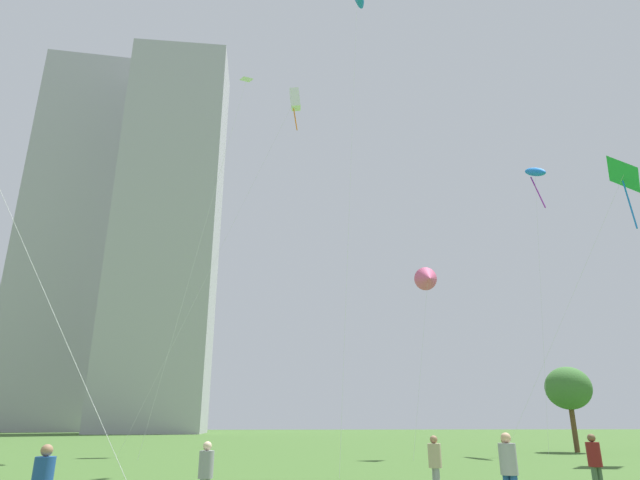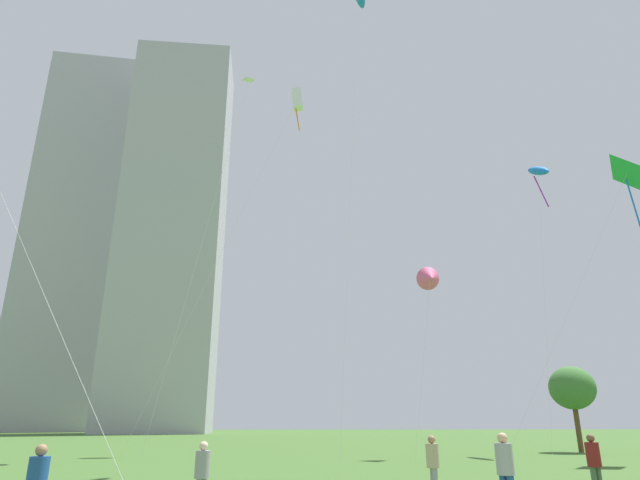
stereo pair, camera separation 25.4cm
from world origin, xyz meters
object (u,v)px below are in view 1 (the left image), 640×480
at_px(kite_flying_0, 295,100).
at_px(person_standing_1, 509,467).
at_px(kite_flying_2, 535,172).
at_px(kite_flying_7, 428,279).
at_px(person_standing_4, 435,462).
at_px(park_tree_0, 568,389).
at_px(kite_flying_6, 624,179).
at_px(distant_highrise_0, 169,227).
at_px(kite_flying_4, 245,85).
at_px(person_standing_3, 206,472).
at_px(person_standing_6, 506,457).
at_px(person_standing_2, 595,461).
at_px(distant_highrise_1, 76,232).

bearing_deg(kite_flying_0, person_standing_1, -80.12).
xyz_separation_m(kite_flying_2, kite_flying_7, (-10.71, -4.00, -10.25)).
xyz_separation_m(person_standing_4, kite_flying_7, (5.14, 17.51, 10.23)).
relative_size(kite_flying_0, park_tree_0, 5.15).
height_order(kite_flying_6, park_tree_0, kite_flying_6).
bearing_deg(person_standing_4, distant_highrise_0, -165.87).
distance_m(person_standing_1, kite_flying_4, 35.63).
bearing_deg(person_standing_3, kite_flying_6, -25.77).
bearing_deg(kite_flying_0, person_standing_3, -95.07).
bearing_deg(person_standing_1, person_standing_3, -138.78).
distance_m(person_standing_1, kite_flying_6, 29.00).
height_order(person_standing_1, kite_flying_4, kite_flying_4).
bearing_deg(person_standing_3, kite_flying_4, 34.82).
bearing_deg(person_standing_6, kite_flying_7, 62.89).
height_order(person_standing_3, kite_flying_0, kite_flying_0).
height_order(kite_flying_6, distant_highrise_0, distant_highrise_0).
bearing_deg(person_standing_2, kite_flying_0, -84.93).
height_order(person_standing_3, distant_highrise_0, distant_highrise_0).
distance_m(kite_flying_7, park_tree_0, 14.63).
xyz_separation_m(person_standing_1, person_standing_4, (-0.97, 3.01, -0.08)).
xyz_separation_m(person_standing_3, kite_flying_7, (11.48, 19.71, 10.27)).
bearing_deg(kite_flying_6, distant_highrise_0, 122.12).
bearing_deg(distant_highrise_0, person_standing_1, -74.39).
bearing_deg(person_standing_3, distant_highrise_1, 54.35).
relative_size(person_standing_1, kite_flying_6, 0.10).
bearing_deg(distant_highrise_1, park_tree_0, -55.89).
relative_size(person_standing_1, kite_flying_2, 0.08).
distance_m(park_tree_0, distant_highrise_1, 118.61).
xyz_separation_m(person_standing_1, kite_flying_6, (16.91, 17.00, 16.32)).
bearing_deg(park_tree_0, person_standing_3, -132.50).
bearing_deg(distant_highrise_1, kite_flying_6, -58.34).
relative_size(kite_flying_0, kite_flying_4, 1.10).
relative_size(person_standing_1, distant_highrise_0, 0.02).
height_order(person_standing_6, kite_flying_6, kite_flying_6).
xyz_separation_m(person_standing_4, kite_flying_2, (15.85, 21.51, 20.47)).
bearing_deg(person_standing_1, kite_flying_6, 92.72).
bearing_deg(person_standing_4, person_standing_3, -74.73).
xyz_separation_m(person_standing_1, person_standing_3, (-7.31, 0.81, -0.12)).
distance_m(person_standing_2, kite_flying_6, 25.36).
relative_size(person_standing_3, kite_flying_0, 0.05).
bearing_deg(distant_highrise_0, kite_flying_2, -58.60).
bearing_deg(person_standing_1, kite_flying_2, 106.32).
bearing_deg(person_standing_2, person_standing_1, 22.71).
xyz_separation_m(person_standing_1, kite_flying_0, (-4.89, 28.09, 28.76)).
distance_m(kite_flying_0, distant_highrise_0, 68.14).
height_order(person_standing_2, person_standing_6, person_standing_2).
height_order(kite_flying_4, kite_flying_6, kite_flying_4).
bearing_deg(kite_flying_7, kite_flying_2, 20.47).
relative_size(person_standing_3, kite_flying_6, 0.09).
distance_m(kite_flying_7, distant_highrise_1, 113.98).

